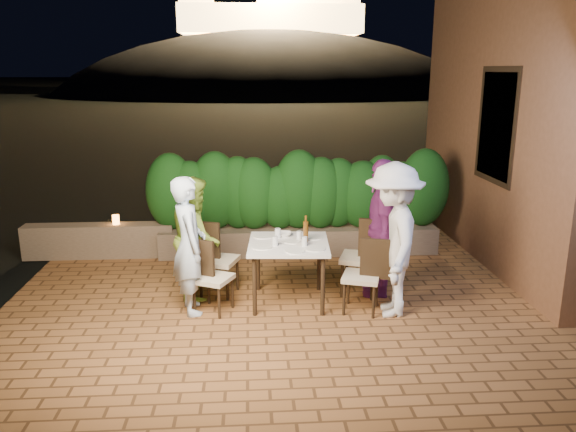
{
  "coord_description": "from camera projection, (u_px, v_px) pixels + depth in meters",
  "views": [
    {
      "loc": [
        -0.53,
        -5.9,
        2.74
      ],
      "look_at": [
        -0.09,
        0.52,
        1.05
      ],
      "focal_mm": 35.0,
      "sensor_mm": 36.0,
      "label": 1
    }
  ],
  "objects": [
    {
      "name": "ground",
      "position": [
        299.0,
        318.0,
        6.42
      ],
      "size": [
        400.0,
        400.0,
        0.0
      ],
      "primitive_type": "plane",
      "color": "black",
      "rests_on": "ground"
    },
    {
      "name": "terrace_floor",
      "position": [
        295.0,
        304.0,
        6.92
      ],
      "size": [
        7.0,
        6.0,
        0.15
      ],
      "primitive_type": "cube",
      "color": "brown",
      "rests_on": "ground"
    },
    {
      "name": "building_wall",
      "position": [
        540.0,
        86.0,
        7.95
      ],
      "size": [
        1.6,
        5.0,
        5.0
      ],
      "primitive_type": "cube",
      "color": "brown",
      "rests_on": "ground"
    },
    {
      "name": "window_pane",
      "position": [
        498.0,
        126.0,
        7.54
      ],
      "size": [
        0.08,
        1.0,
        1.4
      ],
      "primitive_type": "cube",
      "color": "black",
      "rests_on": "building_wall"
    },
    {
      "name": "window_frame",
      "position": [
        498.0,
        126.0,
        7.54
      ],
      "size": [
        0.06,
        1.15,
        1.55
      ],
      "primitive_type": "cube",
      "color": "black",
      "rests_on": "building_wall"
    },
    {
      "name": "planter",
      "position": [
        299.0,
        240.0,
        8.6
      ],
      "size": [
        4.2,
        0.55,
        0.4
      ],
      "primitive_type": "cube",
      "color": "brown",
      "rests_on": "ground"
    },
    {
      "name": "hedge",
      "position": [
        299.0,
        192.0,
        8.41
      ],
      "size": [
        4.0,
        0.7,
        1.1
      ],
      "primitive_type": null,
      "color": "#134012",
      "rests_on": "planter"
    },
    {
      "name": "parapet",
      "position": [
        99.0,
        241.0,
        8.39
      ],
      "size": [
        2.2,
        0.3,
        0.5
      ],
      "primitive_type": "cube",
      "color": "brown",
      "rests_on": "ground"
    },
    {
      "name": "hill",
      "position": [
        271.0,
        129.0,
        65.46
      ],
      "size": [
        52.0,
        40.0,
        22.0
      ],
      "primitive_type": "ellipsoid",
      "color": "black",
      "rests_on": "ground"
    },
    {
      "name": "dining_table",
      "position": [
        289.0,
        273.0,
        6.72
      ],
      "size": [
        1.0,
        1.0,
        0.75
      ],
      "primitive_type": null,
      "rotation": [
        0.0,
        0.0,
        -0.07
      ],
      "color": "white",
      "rests_on": "ground"
    },
    {
      "name": "plate_nw",
      "position": [
        262.0,
        247.0,
        6.44
      ],
      "size": [
        0.24,
        0.24,
        0.01
      ],
      "primitive_type": "cylinder",
      "color": "white",
      "rests_on": "dining_table"
    },
    {
      "name": "plate_sw",
      "position": [
        263.0,
        236.0,
        6.86
      ],
      "size": [
        0.23,
        0.23,
        0.01
      ],
      "primitive_type": "cylinder",
      "color": "white",
      "rests_on": "dining_table"
    },
    {
      "name": "plate_ne",
      "position": [
        315.0,
        249.0,
        6.38
      ],
      "size": [
        0.24,
        0.24,
        0.01
      ],
      "primitive_type": "cylinder",
      "color": "white",
      "rests_on": "dining_table"
    },
    {
      "name": "plate_se",
      "position": [
        313.0,
        237.0,
        6.81
      ],
      "size": [
        0.22,
        0.22,
        0.01
      ],
      "primitive_type": "cylinder",
      "color": "white",
      "rests_on": "dining_table"
    },
    {
      "name": "plate_centre",
      "position": [
        292.0,
        242.0,
        6.65
      ],
      "size": [
        0.2,
        0.2,
        0.01
      ],
      "primitive_type": "cylinder",
      "color": "white",
      "rests_on": "dining_table"
    },
    {
      "name": "plate_front",
      "position": [
        295.0,
        251.0,
        6.29
      ],
      "size": [
        0.22,
        0.22,
        0.01
      ],
      "primitive_type": "cylinder",
      "color": "white",
      "rests_on": "dining_table"
    },
    {
      "name": "glass_nw",
      "position": [
        275.0,
        241.0,
        6.5
      ],
      "size": [
        0.07,
        0.07,
        0.11
      ],
      "primitive_type": "cylinder",
      "color": "silver",
      "rests_on": "dining_table"
    },
    {
      "name": "glass_sw",
      "position": [
        278.0,
        233.0,
        6.79
      ],
      "size": [
        0.07,
        0.07,
        0.12
      ],
      "primitive_type": "cylinder",
      "color": "silver",
      "rests_on": "dining_table"
    },
    {
      "name": "glass_ne",
      "position": [
        304.0,
        241.0,
        6.49
      ],
      "size": [
        0.06,
        0.06,
        0.11
      ],
      "primitive_type": "cylinder",
      "color": "silver",
      "rests_on": "dining_table"
    },
    {
      "name": "glass_se",
      "position": [
        299.0,
        235.0,
        6.73
      ],
      "size": [
        0.06,
        0.06,
        0.11
      ],
      "primitive_type": "cylinder",
      "color": "silver",
      "rests_on": "dining_table"
    },
    {
      "name": "beer_bottle",
      "position": [
        306.0,
        229.0,
        6.62
      ],
      "size": [
        0.06,
        0.06,
        0.32
      ],
      "primitive_type": null,
      "color": "#52310D",
      "rests_on": "dining_table"
    },
    {
      "name": "bowl",
      "position": [
        284.0,
        234.0,
        6.88
      ],
      "size": [
        0.22,
        0.22,
        0.05
      ],
      "primitive_type": "imported",
      "rotation": [
        0.0,
        0.0,
        -0.16
      ],
      "color": "white",
      "rests_on": "dining_table"
    },
    {
      "name": "chair_left_front",
      "position": [
        213.0,
        277.0,
        6.45
      ],
      "size": [
        0.52,
        0.52,
        0.85
      ],
      "primitive_type": null,
      "rotation": [
        0.0,
        0.0,
        -0.45
      ],
      "color": "black",
      "rests_on": "ground"
    },
    {
      "name": "chair_left_back",
      "position": [
        219.0,
        259.0,
        6.95
      ],
      "size": [
        0.54,
        0.54,
        0.92
      ],
      "primitive_type": null,
      "rotation": [
        0.0,
        0.0,
        -0.34
      ],
      "color": "black",
      "rests_on": "ground"
    },
    {
      "name": "chair_right_front",
      "position": [
        361.0,
        275.0,
        6.45
      ],
      "size": [
        0.52,
        0.52,
        0.89
      ],
      "primitive_type": null,
      "rotation": [
        0.0,
        0.0,
        2.82
      ],
      "color": "black",
      "rests_on": "ground"
    },
    {
      "name": "chair_right_back",
      "position": [
        360.0,
        256.0,
        6.96
      ],
      "size": [
        0.57,
        0.57,
        0.98
      ],
      "primitive_type": null,
      "rotation": [
        0.0,
        0.0,
        2.81
      ],
      "color": "black",
      "rests_on": "ground"
    },
    {
      "name": "diner_blue",
      "position": [
        189.0,
        245.0,
        6.36
      ],
      "size": [
        0.52,
        0.66,
        1.6
      ],
      "primitive_type": "imported",
      "rotation": [
        0.0,
        0.0,
        1.83
      ],
      "color": "silver",
      "rests_on": "ground"
    },
    {
      "name": "diner_green",
      "position": [
        196.0,
        237.0,
        6.86
      ],
      "size": [
        0.66,
        0.8,
        1.5
      ],
      "primitive_type": "imported",
      "rotation": [
        0.0,
        0.0,
        1.71
      ],
      "color": "#96BF3B",
      "rests_on": "ground"
    },
    {
      "name": "diner_white",
      "position": [
        393.0,
        240.0,
        6.29
      ],
      "size": [
        0.79,
        1.21,
        1.76
      ],
      "primitive_type": "imported",
      "rotation": [
        0.0,
        0.0,
        -1.7
      ],
      "color": "white",
      "rests_on": "ground"
    },
    {
      "name": "diner_purple",
      "position": [
        381.0,
        228.0,
        6.88
      ],
      "size": [
        0.58,
        1.06,
        1.71
      ],
      "primitive_type": "imported",
      "rotation": [
        0.0,
        0.0,
        -1.74
      ],
      "color": "#74266A",
      "rests_on": "ground"
    },
    {
      "name": "parapet_lamp",
      "position": [
        116.0,
        220.0,
        8.33
      ],
      "size": [
        0.1,
        0.1,
        0.14
      ],
      "primitive_type": "cylinder",
      "color": "orange",
      "rests_on": "parapet"
    }
  ]
}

